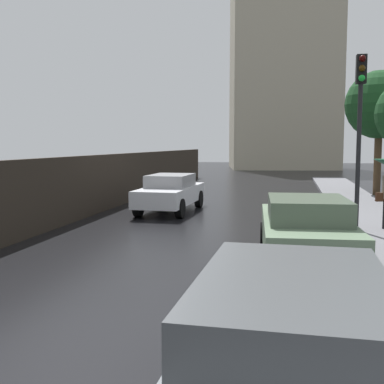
% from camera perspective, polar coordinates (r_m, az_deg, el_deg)
% --- Properties ---
extents(ground, '(120.00, 120.00, 0.00)m').
position_cam_1_polar(ground, '(6.28, -13.58, -17.72)').
color(ground, black).
extents(car_white_near_kerb, '(1.81, 4.39, 1.36)m').
position_cam_1_polar(car_white_near_kerb, '(17.72, -2.53, -0.01)').
color(car_white_near_kerb, silver).
rests_on(car_white_near_kerb, ground).
extents(car_green_mid_road, '(1.99, 4.48, 1.45)m').
position_cam_1_polar(car_green_mid_road, '(9.92, 13.18, -4.47)').
color(car_green_mid_road, slate).
rests_on(car_green_mid_road, ground).
extents(car_grey_far_ahead, '(1.78, 4.39, 1.48)m').
position_cam_1_polar(car_grey_far_ahead, '(4.29, 11.72, -17.85)').
color(car_grey_far_ahead, slate).
rests_on(car_grey_far_ahead, ground).
extents(traffic_light, '(0.26, 0.39, 4.66)m').
position_cam_1_polar(traffic_light, '(13.74, 19.09, 9.00)').
color(traffic_light, black).
rests_on(traffic_light, sidewalk_strip).
extents(street_tree_far, '(3.24, 3.24, 5.96)m').
position_cam_1_polar(street_tree_far, '(25.17, 21.15, 9.47)').
color(street_tree_far, '#4C3823').
rests_on(street_tree_far, ground).
extents(distant_tower, '(11.51, 10.62, 23.81)m').
position_cam_1_polar(distant_tower, '(51.10, 10.57, 14.45)').
color(distant_tower, '#B2A88E').
rests_on(distant_tower, ground).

